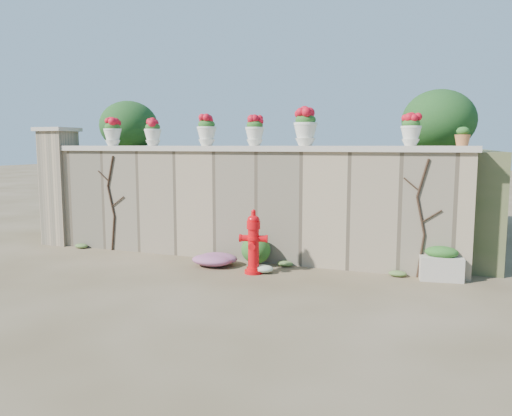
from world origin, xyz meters
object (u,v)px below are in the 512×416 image
at_px(fire_hydrant, 253,242).
at_px(terracotta_pot, 463,137).
at_px(planter_box, 441,264).
at_px(urn_pot_0, 113,132).

distance_m(fire_hydrant, terracotta_pot, 3.68).
bearing_deg(planter_box, urn_pot_0, 169.94).
bearing_deg(fire_hydrant, terracotta_pot, 4.64).
relative_size(urn_pot_0, terracotta_pot, 1.93).
bearing_deg(planter_box, fire_hydrant, -174.67).
xyz_separation_m(fire_hydrant, planter_box, (2.91, 0.68, -0.28)).
relative_size(fire_hydrant, urn_pot_0, 1.93).
distance_m(urn_pot_0, terracotta_pot, 6.53).
relative_size(planter_box, urn_pot_0, 1.26).
xyz_separation_m(planter_box, terracotta_pot, (0.23, 0.25, 1.98)).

